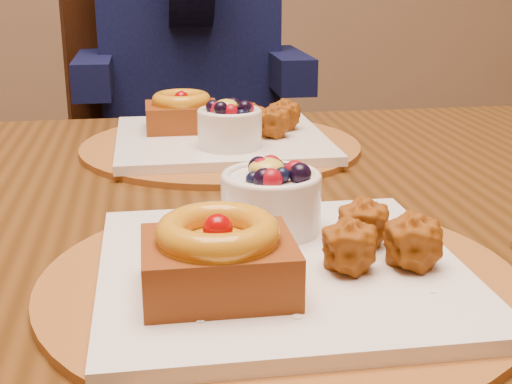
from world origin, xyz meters
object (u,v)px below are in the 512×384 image
chair_far (180,163)px  place_setting_near (277,255)px  place_setting_far (219,134)px  dining_table (243,265)px  diner (188,11)px

chair_far → place_setting_near: bearing=-110.7°
place_setting_far → chair_far: size_ratio=0.40×
place_setting_near → chair_far: (-0.02, 1.20, -0.25)m
place_setting_near → chair_far: chair_far is taller
dining_table → diner: 1.03m
place_setting_near → chair_far: bearing=90.9°
place_setting_far → place_setting_near: bearing=-90.1°
dining_table → chair_far: (-0.02, 0.99, -0.15)m
dining_table → chair_far: chair_far is taller
place_setting_near → diner: diner is taller
chair_far → diner: 0.37m
dining_table → diner: size_ratio=1.92×
dining_table → diner: diner is taller
place_setting_far → diner: (0.01, 0.79, 0.11)m
place_setting_near → diner: (0.01, 1.22, 0.11)m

